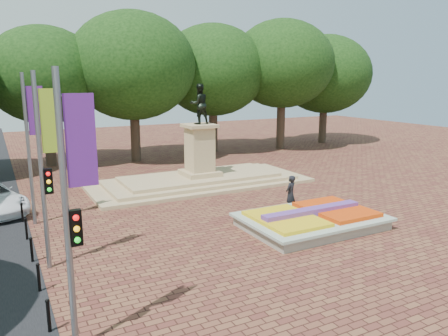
% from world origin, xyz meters
% --- Properties ---
extents(ground, '(90.00, 90.00, 0.00)m').
position_xyz_m(ground, '(0.00, 0.00, 0.00)').
color(ground, brown).
rests_on(ground, ground).
extents(flower_bed, '(6.30, 4.30, 0.91)m').
position_xyz_m(flower_bed, '(1.03, -2.00, 0.38)').
color(flower_bed, gray).
rests_on(flower_bed, ground).
extents(monument, '(14.00, 6.00, 6.40)m').
position_xyz_m(monument, '(0.00, 8.00, 0.88)').
color(monument, tan).
rests_on(monument, ground).
extents(tree_row_back, '(44.80, 8.80, 10.43)m').
position_xyz_m(tree_row_back, '(2.33, 18.00, 6.67)').
color(tree_row_back, '#33221C').
rests_on(tree_row_back, ground).
extents(banner_poles, '(0.88, 11.17, 7.00)m').
position_xyz_m(banner_poles, '(-10.08, -1.31, 3.88)').
color(banner_poles, slate).
rests_on(banner_poles, ground).
extents(bollard_row, '(0.12, 13.12, 0.98)m').
position_xyz_m(bollard_row, '(-10.70, -1.50, 0.53)').
color(bollard_row, black).
rests_on(bollard_row, ground).
extents(pedestrian, '(0.82, 0.71, 1.91)m').
position_xyz_m(pedestrian, '(1.56, 0.39, 0.95)').
color(pedestrian, black).
rests_on(pedestrian, ground).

